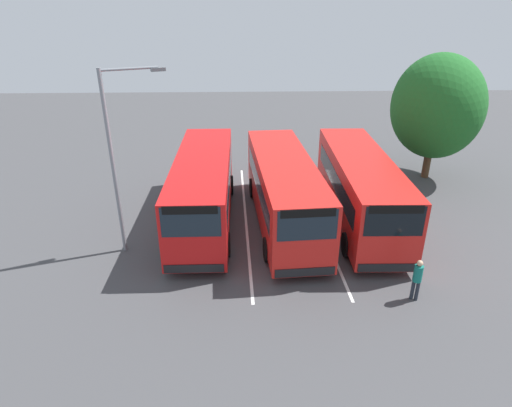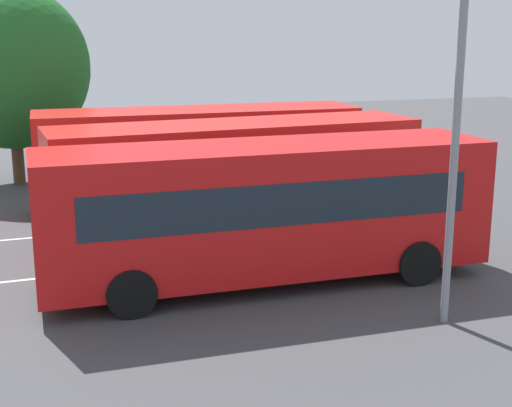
% 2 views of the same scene
% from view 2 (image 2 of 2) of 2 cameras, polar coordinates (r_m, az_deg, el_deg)
% --- Properties ---
extents(ground_plane, '(67.72, 67.72, 0.00)m').
position_cam_2_polar(ground_plane, '(20.71, -2.92, -2.74)').
color(ground_plane, '#424244').
extents(bus_far_left, '(10.38, 2.71, 3.26)m').
position_cam_2_polar(bus_far_left, '(16.73, 0.93, -0.32)').
color(bus_far_left, red).
rests_on(bus_far_left, ground).
extents(bus_center_left, '(10.51, 3.21, 3.26)m').
position_cam_2_polar(bus_center_left, '(20.44, -1.45, 2.26)').
color(bus_center_left, red).
rests_on(bus_center_left, ground).
extents(bus_center_right, '(10.42, 2.84, 3.26)m').
position_cam_2_polar(bus_center_right, '(23.90, -4.41, 3.90)').
color(bus_center_right, red).
rests_on(bus_center_right, ground).
extents(pedestrian, '(0.44, 0.44, 1.66)m').
position_cam_2_polar(pedestrian, '(26.68, 8.72, 3.00)').
color(pedestrian, '#232833').
rests_on(pedestrian, ground).
extents(street_lamp, '(1.08, 2.38, 7.71)m').
position_cam_2_polar(street_lamp, '(14.63, 14.68, 7.73)').
color(street_lamp, gray).
rests_on(street_lamp, ground).
extents(depot_tree, '(5.72, 5.15, 7.38)m').
position_cam_2_polar(depot_tree, '(28.67, -18.57, 10.03)').
color(depot_tree, '#4C3823').
rests_on(depot_tree, ground).
extents(lane_stripe_outer_left, '(13.66, 0.49, 0.01)m').
position_cam_2_polar(lane_stripe_outer_left, '(19.03, -1.52, -4.21)').
color(lane_stripe_outer_left, silver).
rests_on(lane_stripe_outer_left, ground).
extents(lane_stripe_inner_left, '(13.66, 0.49, 0.01)m').
position_cam_2_polar(lane_stripe_inner_left, '(22.40, -4.11, -1.48)').
color(lane_stripe_inner_left, silver).
rests_on(lane_stripe_inner_left, ground).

